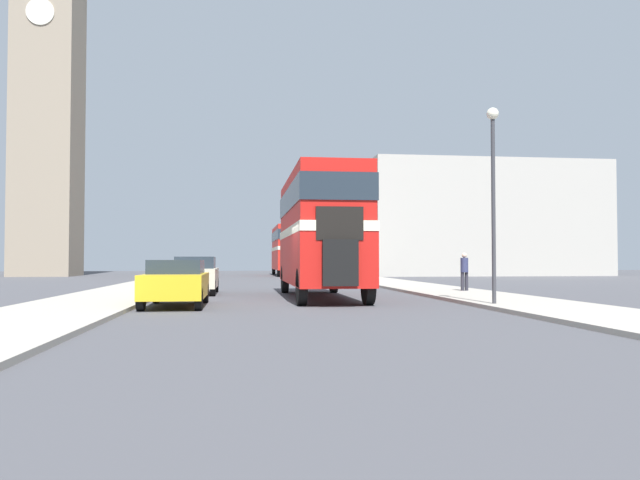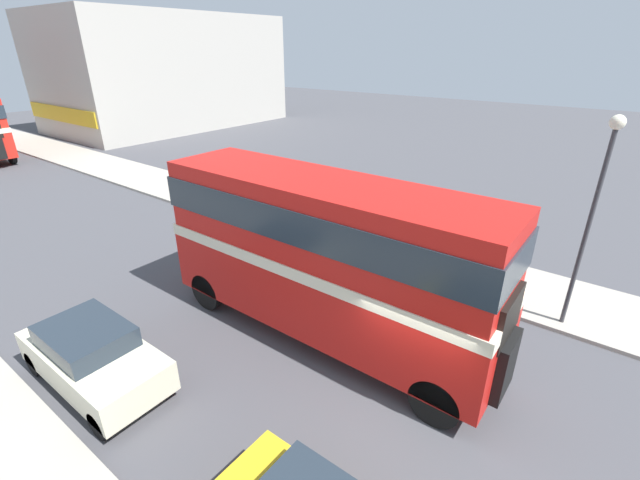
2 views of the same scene
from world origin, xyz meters
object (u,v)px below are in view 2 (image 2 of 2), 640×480
pedestrian_walking (373,217)px  street_lamp (597,196)px  double_decker_bus (324,249)px  car_parked_mid (93,355)px

pedestrian_walking → street_lamp: (-1.86, -7.52, 2.94)m
pedestrian_walking → double_decker_bus: bearing=-160.8°
street_lamp → car_parked_mid: bearing=137.7°
double_decker_bus → pedestrian_walking: bearing=19.2°
double_decker_bus → pedestrian_walking: size_ratio=6.04×
car_parked_mid → street_lamp: street_lamp is taller
double_decker_bus → street_lamp: street_lamp is taller
double_decker_bus → pedestrian_walking: double_decker_bus is taller
car_parked_mid → double_decker_bus: bearing=-33.8°
pedestrian_walking → car_parked_mid: bearing=175.0°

